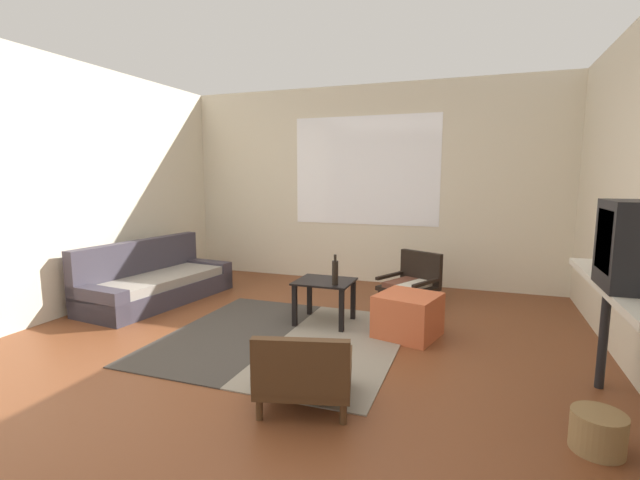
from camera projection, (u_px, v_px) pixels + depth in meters
name	position (u px, v px, depth m)	size (l,w,h in m)	color
ground_plane	(271.00, 363.00, 3.56)	(7.80, 7.80, 0.00)	brown
far_wall_with_window	(366.00, 185.00, 6.22)	(5.60, 0.13, 2.70)	beige
side_wall_left	(45.00, 189.00, 4.54)	(0.12, 6.60, 2.70)	beige
area_rug	(283.00, 338.00, 4.09)	(2.10, 2.10, 0.01)	#38332D
couch	(155.00, 283.00, 5.31)	(0.95, 1.90, 0.71)	#38333D
coffee_table	(325.00, 290.00, 4.48)	(0.56, 0.49, 0.44)	black
armchair_by_window	(412.00, 280.00, 5.29)	(0.74, 0.74, 0.58)	black
armchair_striped_foreground	(304.00, 373.00, 2.85)	(0.72, 0.71, 0.53)	#472D19
ottoman_orange	(408.00, 315.00, 4.14)	(0.52, 0.52, 0.40)	#BC5633
clay_vase	(628.00, 254.00, 2.67)	(0.25, 0.25, 0.29)	brown
glass_bottle	(335.00, 272.00, 4.27)	(0.06, 0.06, 0.29)	black
wicker_basket	(598.00, 432.00, 2.42)	(0.28, 0.28, 0.21)	olive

